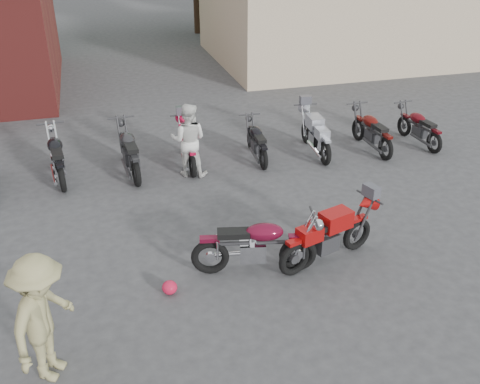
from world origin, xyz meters
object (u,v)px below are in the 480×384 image
object	(u,v)px
row_bike_4	(188,143)
person_tan	(43,319)
sportbike	(330,233)
row_bike_5	(257,140)
helmet	(170,287)
row_bike_3	(129,149)
row_bike_2	(57,154)
row_bike_8	(419,125)
row_bike_7	(372,129)
vintage_motorcycle	(257,242)
row_bike_6	(316,132)
person_light	(189,140)

from	to	relation	value
row_bike_4	person_tan	bearing A→B (deg)	156.67
sportbike	row_bike_5	world-z (taller)	sportbike
helmet	row_bike_3	size ratio (longest dim) A/B	0.12
row_bike_5	row_bike_2	bearing A→B (deg)	90.67
sportbike	row_bike_8	distance (m)	6.57
person_tan	row_bike_7	size ratio (longest dim) A/B	0.97
vintage_motorcycle	row_bike_4	distance (m)	4.90
row_bike_2	row_bike_3	distance (m)	1.70
row_bike_8	sportbike	bearing A→B (deg)	129.85
person_tan	row_bike_8	xyz separation A→B (m)	(9.53, 6.01, -0.43)
row_bike_6	row_bike_7	xyz separation A→B (m)	(1.55, -0.17, -0.02)
sportbike	row_bike_7	world-z (taller)	sportbike
sportbike	row_bike_3	bearing A→B (deg)	105.58
vintage_motorcycle	row_bike_7	size ratio (longest dim) A/B	1.08
sportbike	helmet	bearing A→B (deg)	166.17
helmet	row_bike_6	bearing A→B (deg)	46.12
row_bike_8	person_light	bearing A→B (deg)	87.92
row_bike_2	helmet	bearing A→B (deg)	-166.87
row_bike_4	row_bike_5	xyz separation A→B (m)	(1.78, -0.12, -0.05)
row_bike_4	row_bike_7	world-z (taller)	row_bike_7
vintage_motorcycle	person_light	world-z (taller)	person_light
vintage_motorcycle	row_bike_2	distance (m)	6.05
person_light	row_bike_4	bearing A→B (deg)	-75.67
row_bike_2	row_bike_3	bearing A→B (deg)	-101.74
row_bike_5	row_bike_7	size ratio (longest dim) A/B	0.91
vintage_motorcycle	sportbike	world-z (taller)	vintage_motorcycle
helmet	row_bike_4	size ratio (longest dim) A/B	0.13
row_bike_7	row_bike_4	bearing A→B (deg)	84.04
row_bike_3	row_bike_6	bearing A→B (deg)	-96.01
helmet	row_bike_2	xyz separation A→B (m)	(-1.84, 5.18, 0.49)
person_light	person_tan	distance (m)	6.56
row_bike_2	row_bike_8	distance (m)	9.55
sportbike	person_tan	bearing A→B (deg)	-180.00
row_bike_3	row_bike_2	bearing A→B (deg)	80.27
vintage_motorcycle	row_bike_6	size ratio (longest dim) A/B	1.05
sportbike	person_tan	xyz separation A→B (m)	(-4.79, -1.46, 0.37)
row_bike_2	row_bike_8	xyz separation A→B (m)	(9.54, -0.47, -0.07)
row_bike_4	sportbike	bearing A→B (deg)	-158.63
person_light	row_bike_4	size ratio (longest dim) A/B	0.91
row_bike_3	row_bike_5	bearing A→B (deg)	-95.43
row_bike_4	person_light	bearing A→B (deg)	175.32
person_tan	row_bike_7	bearing A→B (deg)	-25.62
row_bike_7	person_light	bearing A→B (deg)	90.81
person_tan	row_bike_6	size ratio (longest dim) A/B	0.94
person_light	row_bike_3	xyz separation A→B (m)	(-1.38, 0.52, -0.28)
vintage_motorcycle	row_bike_3	distance (m)	5.13
sportbike	row_bike_2	distance (m)	6.94
sportbike	row_bike_4	distance (m)	5.19
row_bike_4	row_bike_2	bearing A→B (deg)	91.19
helmet	row_bike_6	distance (m)	6.79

